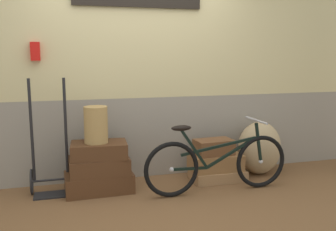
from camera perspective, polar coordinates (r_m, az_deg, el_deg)
name	(u,v)px	position (r m, az deg, el deg)	size (l,w,h in m)	color
ground	(152,201)	(4.13, -2.40, -12.70)	(8.80, 5.20, 0.06)	brown
station_building	(136,64)	(4.66, -4.87, 7.68)	(6.80, 0.74, 2.77)	gray
suitcase_0	(99,182)	(4.36, -10.28, -9.76)	(0.73, 0.43, 0.21)	#4C2D19
suitcase_1	(99,165)	(4.29, -10.25, -7.35)	(0.64, 0.41, 0.18)	#4C2D19
suitcase_2	(99,150)	(4.25, -10.27, -5.10)	(0.60, 0.39, 0.17)	#4C2D19
suitcase_3	(217,175)	(4.71, 7.40, -8.76)	(0.63, 0.40, 0.13)	#9E754C
suitcase_4	(215,162)	(4.67, 7.10, -6.87)	(0.61, 0.37, 0.19)	olive
suitcase_5	(214,147)	(4.60, 6.86, -4.70)	(0.45, 0.28, 0.18)	brown
wicker_basket	(96,125)	(4.18, -10.73, -1.37)	(0.25, 0.25, 0.40)	#A8844C
luggage_trolley	(51,167)	(4.38, -17.14, -7.37)	(0.44, 0.36, 1.26)	black
burlap_sack	(259,148)	(4.97, 13.49, -4.73)	(0.55, 0.47, 0.67)	tan
bicycle	(217,163)	(4.23, 7.35, -7.09)	(1.66, 0.46, 0.79)	black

